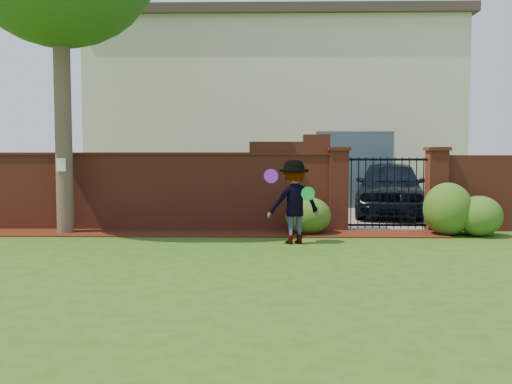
{
  "coord_description": "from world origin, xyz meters",
  "views": [
    {
      "loc": [
        0.84,
        -9.03,
        1.79
      ],
      "look_at": [
        0.6,
        1.4,
        1.05
      ],
      "focal_mm": 40.6,
      "sensor_mm": 36.0,
      "label": 1
    }
  ],
  "objects_px": {
    "frisbee_purple": "(271,176)",
    "man": "(294,202)",
    "car": "(390,188)",
    "frisbee_green": "(308,194)"
  },
  "relations": [
    {
      "from": "man",
      "to": "frisbee_green",
      "type": "height_order",
      "value": "man"
    },
    {
      "from": "man",
      "to": "frisbee_green",
      "type": "distance_m",
      "value": 0.32
    },
    {
      "from": "car",
      "to": "man",
      "type": "bearing_deg",
      "value": -109.47
    },
    {
      "from": "frisbee_purple",
      "to": "frisbee_green",
      "type": "distance_m",
      "value": 0.8
    },
    {
      "from": "frisbee_purple",
      "to": "frisbee_green",
      "type": "xyz_separation_m",
      "value": [
        0.71,
        0.16,
        -0.34
      ]
    },
    {
      "from": "frisbee_purple",
      "to": "man",
      "type": "bearing_deg",
      "value": 30.3
    },
    {
      "from": "car",
      "to": "frisbee_green",
      "type": "relative_size",
      "value": 16.99
    },
    {
      "from": "car",
      "to": "frisbee_purple",
      "type": "height_order",
      "value": "car"
    },
    {
      "from": "man",
      "to": "car",
      "type": "bearing_deg",
      "value": -138.57
    },
    {
      "from": "car",
      "to": "man",
      "type": "xyz_separation_m",
      "value": [
        -2.86,
        -4.87,
        0.04
      ]
    }
  ]
}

